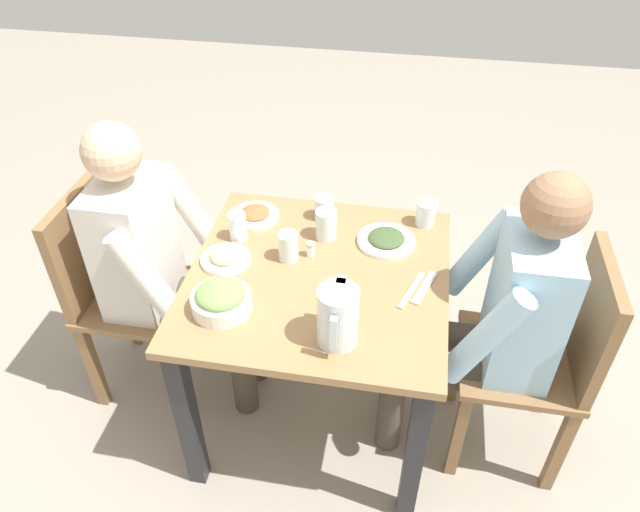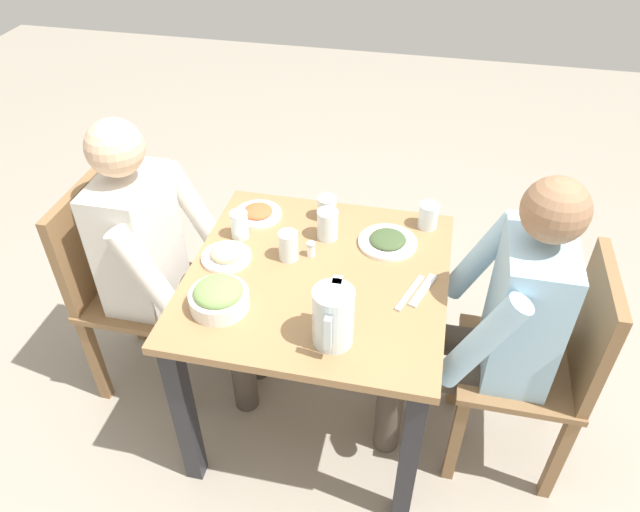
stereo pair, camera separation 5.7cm
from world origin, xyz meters
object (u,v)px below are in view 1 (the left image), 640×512
Objects in this scene: chair_far at (547,353)px; plate_rice_curry at (255,214)px; diner_near at (162,262)px; water_glass_far_left at (238,227)px; dining_table at (318,302)px; chair_near at (118,285)px; plate_beans at (225,257)px; plate_dolmas at (386,239)px; water_glass_by_pitcher at (326,224)px; diner_far at (492,314)px; water_glass_near_left at (324,208)px; water_pitcher at (338,316)px; water_glass_far_right at (288,246)px; salad_bowl at (221,299)px; water_glass_near_right at (426,214)px; salt_shaker at (311,249)px.

chair_far reaches higher than plate_rice_curry.
diner_near is 0.30m from water_glass_far_left.
dining_table is 0.73× the size of diner_near.
chair_near is 5.20× the size of plate_beans.
plate_beans is at bearing -91.64° from chair_far.
water_glass_by_pitcher reaches higher than plate_dolmas.
plate_rice_curry is (-0.23, 0.29, 0.08)m from diner_near.
chair_near is at bearing -78.46° from water_glass_by_pitcher.
water_glass_near_left is at bearing -119.17° from diner_far.
diner_near is 10.70× the size of water_glass_by_pitcher.
water_glass_by_pitcher is at bearing 75.18° from plate_rice_curry.
water_glass_by_pitcher is at bearing 121.69° from plate_beans.
water_pitcher is 2.16× the size of water_glass_near_left.
plate_rice_curry is 0.26m from water_glass_near_left.
plate_dolmas is 1.99× the size of water_glass_far_right.
plate_beans is (-0.29, -0.43, -0.08)m from water_pitcher.
water_glass_far_right is at bearing 67.90° from water_glass_far_left.
water_pitcher is at bearing 79.91° from salad_bowl.
dining_table is 9.15× the size of water_glass_near_right.
water_glass_near_right is 0.46m from salt_shaker.
salt_shaker is (-0.37, -0.15, -0.07)m from water_pitcher.
plate_rice_curry is 0.29m from water_glass_by_pitcher.
water_pitcher is (0.33, 0.89, 0.31)m from chair_near.
chair_far is 0.25m from diner_far.
diner_far reaches higher than plate_beans.
salad_bowl reaches higher than water_glass_near_left.
plate_dolmas is at bearing 65.32° from water_glass_near_left.
diner_far reaches higher than water_glass_near_left.
diner_far is 6.68× the size of plate_rice_curry.
chair_far is 4.66× the size of water_pitcher.
dining_table is 4.14× the size of plate_dolmas.
water_glass_far_left is (-0.16, -0.89, 0.12)m from diner_far.
plate_rice_curry is at bearing -80.65° from water_glass_near_left.
diner_near is 1.15m from diner_far.
chair_near is at bearing -116.90° from salad_bowl.
plate_beans is (-0.01, -0.32, 0.14)m from dining_table.
dining_table is 0.58m from diner_near.
diner_far is 12.61× the size of water_glass_near_right.
diner_near reaches higher than plate_rice_curry.
water_pitcher is 0.51m from plate_dolmas.
water_glass_far_left is at bearing -112.10° from water_glass_far_right.
water_glass_near_left is at bearing -114.68° from plate_dolmas.
chair_near is 0.55m from water_glass_far_left.
water_glass_far_right is at bearing -147.22° from water_pitcher.
water_pitcher is 0.67m from water_glass_near_right.
water_glass_by_pitcher is 1.08× the size of water_glass_far_left.
diner_far is at bearing 83.20° from water_glass_far_right.
chair_far reaches higher than salad_bowl.
diner_near reaches higher than salt_shaker.
water_glass_far_right is at bearing -65.27° from plate_dolmas.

